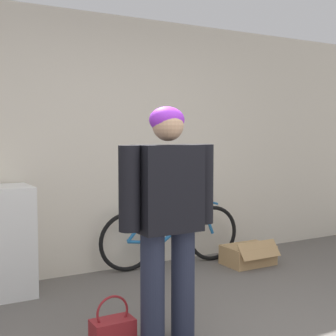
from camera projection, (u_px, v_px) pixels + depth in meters
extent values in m
cube|color=beige|center=(100.00, 144.00, 4.73)|extent=(8.00, 0.06, 2.60)
cube|color=white|center=(150.00, 232.00, 5.04)|extent=(0.08, 0.01, 0.12)
cylinder|color=#23283D|center=(153.00, 290.00, 3.06)|extent=(0.16, 0.16, 0.76)
cylinder|color=#23283D|center=(183.00, 285.00, 3.18)|extent=(0.16, 0.16, 0.76)
cube|color=black|center=(168.00, 188.00, 3.07)|extent=(0.42, 0.25, 0.57)
cylinder|color=black|center=(129.00, 189.00, 2.93)|extent=(0.14, 0.14, 0.54)
cylinder|color=black|center=(203.00, 184.00, 3.21)|extent=(0.14, 0.14, 0.54)
sphere|color=tan|center=(168.00, 125.00, 3.04)|extent=(0.21, 0.21, 0.21)
ellipsoid|color=purple|center=(167.00, 120.00, 3.05)|extent=(0.24, 0.22, 0.18)
torus|color=black|center=(128.00, 242.00, 4.76)|extent=(0.61, 0.09, 0.61)
torus|color=black|center=(213.00, 233.00, 5.18)|extent=(0.61, 0.09, 0.61)
cylinder|color=#1E609E|center=(145.00, 242.00, 4.84)|extent=(0.38, 0.06, 0.08)
cylinder|color=#1E609E|center=(140.00, 225.00, 4.81)|extent=(0.31, 0.06, 0.34)
cylinder|color=#1E609E|center=(157.00, 226.00, 4.89)|extent=(0.13, 0.04, 0.37)
cylinder|color=#1E609E|center=(183.00, 224.00, 5.02)|extent=(0.52, 0.08, 0.38)
cylinder|color=#1E609E|center=(179.00, 208.00, 4.98)|extent=(0.60, 0.08, 0.05)
cylinder|color=#1E609E|center=(208.00, 220.00, 5.14)|extent=(0.15, 0.05, 0.32)
cylinder|color=#1E609E|center=(205.00, 204.00, 5.11)|extent=(0.07, 0.04, 0.08)
cylinder|color=#1E609E|center=(206.00, 201.00, 5.12)|extent=(0.06, 0.46, 0.02)
ellipsoid|color=black|center=(153.00, 207.00, 4.85)|extent=(0.23, 0.10, 0.05)
cube|color=maroon|center=(113.00, 333.00, 3.08)|extent=(0.28, 0.16, 0.19)
torus|color=maroon|center=(112.00, 312.00, 3.07)|extent=(0.23, 0.02, 0.23)
cube|color=tan|center=(248.00, 255.00, 5.03)|extent=(0.52, 0.36, 0.21)
cube|color=tan|center=(259.00, 250.00, 4.87)|extent=(0.49, 0.13, 0.16)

